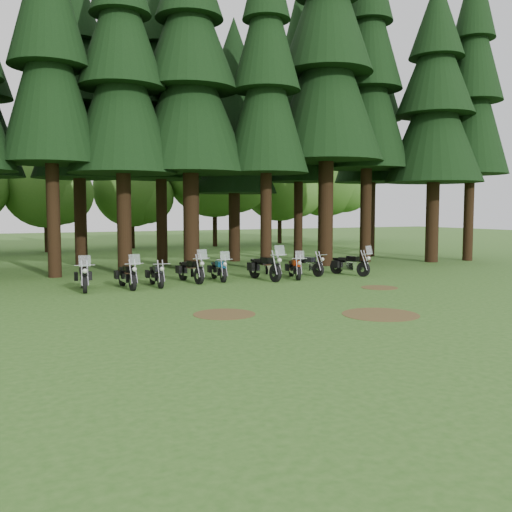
# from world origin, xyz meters

# --- Properties ---
(ground) EXTENTS (120.00, 120.00, 0.00)m
(ground) POSITION_xyz_m (0.00, 0.00, 0.00)
(ground) COLOR #2D591B
(ground) RESTS_ON ground
(pine_front_3) EXTENTS (4.32, 4.32, 17.57)m
(pine_front_3) POSITION_xyz_m (-6.29, 9.51, 10.52)
(pine_front_3) COLOR black
(pine_front_3) RESTS_ON ground
(pine_front_4) EXTENTS (4.95, 4.95, 16.33)m
(pine_front_4) POSITION_xyz_m (-3.21, 9.40, 9.78)
(pine_front_4) COLOR black
(pine_front_4) RESTS_ON ground
(pine_front_5) EXTENTS (5.81, 5.81, 16.72)m
(pine_front_5) POSITION_xyz_m (0.07, 9.44, 10.01)
(pine_front_5) COLOR black
(pine_front_5) RESTS_ON ground
(pine_front_6) EXTENTS (4.15, 4.15, 16.75)m
(pine_front_6) POSITION_xyz_m (3.43, 8.02, 10.03)
(pine_front_6) COLOR black
(pine_front_6) RESTS_ON ground
(pine_front_7) EXTENTS (5.98, 5.98, 19.41)m
(pine_front_7) POSITION_xyz_m (7.37, 8.76, 11.62)
(pine_front_7) COLOR black
(pine_front_7) RESTS_ON ground
(pine_front_8) EXTENTS (4.79, 4.79, 18.63)m
(pine_front_8) POSITION_xyz_m (10.62, 9.61, 11.15)
(pine_front_8) COLOR black
(pine_front_8) RESTS_ON ground
(pine_front_9) EXTENTS (5.44, 5.44, 15.89)m
(pine_front_9) POSITION_xyz_m (13.94, 7.83, 9.51)
(pine_front_9) COLOR black
(pine_front_9) RESTS_ON ground
(pine_front_10) EXTENTS (4.25, 4.25, 17.69)m
(pine_front_10) POSITION_xyz_m (16.52, 7.63, 10.59)
(pine_front_10) COLOR black
(pine_front_10) RESTS_ON ground
(pine_back_2) EXTENTS (4.85, 4.85, 16.30)m
(pine_back_2) POSITION_xyz_m (-4.38, 14.40, 9.76)
(pine_back_2) COLOR black
(pine_back_2) RESTS_ON ground
(pine_back_3) EXTENTS (4.35, 4.35, 16.20)m
(pine_back_3) POSITION_xyz_m (-0.37, 12.94, 9.70)
(pine_back_3) COLOR black
(pine_back_3) RESTS_ON ground
(pine_back_4) EXTENTS (4.94, 4.94, 13.78)m
(pine_back_4) POSITION_xyz_m (4.04, 13.25, 8.25)
(pine_back_4) COLOR black
(pine_back_4) RESTS_ON ground
(pine_back_5) EXTENTS (3.94, 3.94, 16.33)m
(pine_back_5) POSITION_xyz_m (8.07, 12.86, 9.78)
(pine_back_5) COLOR black
(pine_back_5) RESTS_ON ground
(pine_back_6) EXTENTS (4.59, 4.59, 16.58)m
(pine_back_6) POSITION_xyz_m (13.36, 12.79, 9.93)
(pine_back_6) COLOR black
(pine_back_6) RESTS_ON ground
(decid_3) EXTENTS (6.12, 5.95, 7.65)m
(decid_3) POSITION_xyz_m (-4.71, 25.13, 4.51)
(decid_3) COLOR black
(decid_3) RESTS_ON ground
(decid_4) EXTENTS (5.93, 5.76, 7.41)m
(decid_4) POSITION_xyz_m (1.58, 26.32, 4.37)
(decid_4) COLOR black
(decid_4) RESTS_ON ground
(decid_5) EXTENTS (8.45, 8.21, 10.56)m
(decid_5) POSITION_xyz_m (8.29, 25.71, 6.23)
(decid_5) COLOR black
(decid_5) RESTS_ON ground
(decid_6) EXTENTS (7.06, 6.86, 8.82)m
(decid_6) POSITION_xyz_m (14.85, 27.01, 5.20)
(decid_6) COLOR black
(decid_6) RESTS_ON ground
(decid_7) EXTENTS (8.44, 8.20, 10.55)m
(decid_7) POSITION_xyz_m (19.46, 26.83, 6.22)
(decid_7) COLOR black
(decid_7) RESTS_ON ground
(dirt_patch_0) EXTENTS (1.80, 1.80, 0.01)m
(dirt_patch_0) POSITION_xyz_m (-3.00, -2.00, 0.01)
(dirt_patch_0) COLOR #4C3D1E
(dirt_patch_0) RESTS_ON ground
(dirt_patch_1) EXTENTS (1.40, 1.40, 0.01)m
(dirt_patch_1) POSITION_xyz_m (4.50, 0.50, 0.01)
(dirt_patch_1) COLOR #4C3D1E
(dirt_patch_1) RESTS_ON ground
(dirt_patch_2) EXTENTS (2.20, 2.20, 0.01)m
(dirt_patch_2) POSITION_xyz_m (1.00, -4.00, 0.01)
(dirt_patch_2) COLOR #4C3D1E
(dirt_patch_2) RESTS_ON ground
(motorcycle_0) EXTENTS (0.54, 2.21, 1.39)m
(motorcycle_0) POSITION_xyz_m (-5.83, 4.68, 0.46)
(motorcycle_0) COLOR black
(motorcycle_0) RESTS_ON ground
(motorcycle_1) EXTENTS (0.41, 2.18, 1.38)m
(motorcycle_1) POSITION_xyz_m (-4.24, 4.58, 0.46)
(motorcycle_1) COLOR black
(motorcycle_1) RESTS_ON ground
(motorcycle_2) EXTENTS (0.32, 2.01, 0.82)m
(motorcycle_2) POSITION_xyz_m (-3.08, 4.67, 0.42)
(motorcycle_2) COLOR black
(motorcycle_2) RESTS_ON ground
(motorcycle_3) EXTENTS (0.53, 2.27, 1.42)m
(motorcycle_3) POSITION_xyz_m (-1.45, 5.24, 0.48)
(motorcycle_3) COLOR black
(motorcycle_3) RESTS_ON ground
(motorcycle_4) EXTENTS (0.51, 2.08, 1.31)m
(motorcycle_4) POSITION_xyz_m (-0.21, 5.27, 0.44)
(motorcycle_4) COLOR black
(motorcycle_4) RESTS_ON ground
(motorcycle_5) EXTENTS (0.55, 2.46, 1.54)m
(motorcycle_5) POSITION_xyz_m (1.64, 4.60, 0.52)
(motorcycle_5) COLOR black
(motorcycle_5) RESTS_ON ground
(motorcycle_6) EXTENTS (0.85, 2.00, 1.28)m
(motorcycle_6) POSITION_xyz_m (3.04, 4.48, 0.43)
(motorcycle_6) COLOR black
(motorcycle_6) RESTS_ON ground
(motorcycle_7) EXTENTS (0.54, 2.06, 0.85)m
(motorcycle_7) POSITION_xyz_m (4.15, 5.30, 0.43)
(motorcycle_7) COLOR black
(motorcycle_7) RESTS_ON ground
(motorcycle_8) EXTENTS (0.92, 2.20, 1.40)m
(motorcycle_8) POSITION_xyz_m (5.91, 4.44, 0.47)
(motorcycle_8) COLOR black
(motorcycle_8) RESTS_ON ground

